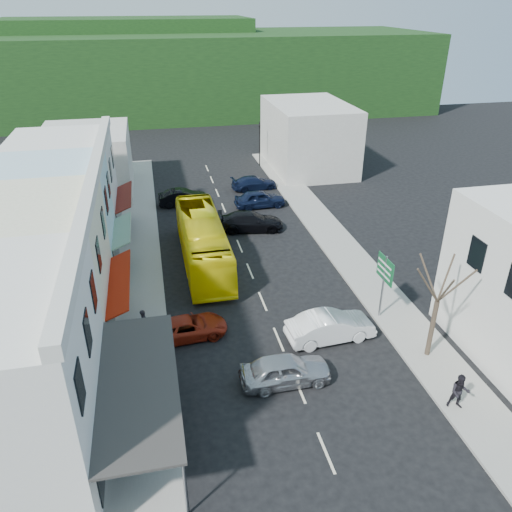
{
  "coord_description": "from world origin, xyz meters",
  "views": [
    {
      "loc": [
        -5.99,
        -21.81,
        17.03
      ],
      "look_at": [
        0.0,
        6.0,
        2.2
      ],
      "focal_mm": 35.0,
      "sensor_mm": 36.0,
      "label": 1
    }
  ],
  "objects_px": {
    "car_red": "(188,326)",
    "street_tree": "(437,302)",
    "car_silver": "(285,371)",
    "pedestrian_right": "(459,393)",
    "bus": "(203,243)",
    "car_white": "(330,328)",
    "traffic_signal": "(260,144)",
    "pedestrian_left": "(144,322)",
    "direction_sign": "(383,288)"
  },
  "relations": [
    {
      "from": "car_red",
      "to": "street_tree",
      "type": "distance_m",
      "value": 13.3
    },
    {
      "from": "car_silver",
      "to": "pedestrian_right",
      "type": "relative_size",
      "value": 2.59
    },
    {
      "from": "bus",
      "to": "street_tree",
      "type": "relative_size",
      "value": 1.68
    },
    {
      "from": "car_white",
      "to": "traffic_signal",
      "type": "distance_m",
      "value": 32.42
    },
    {
      "from": "car_red",
      "to": "traffic_signal",
      "type": "height_order",
      "value": "traffic_signal"
    },
    {
      "from": "pedestrian_left",
      "to": "traffic_signal",
      "type": "relative_size",
      "value": 0.35
    },
    {
      "from": "car_red",
      "to": "direction_sign",
      "type": "distance_m",
      "value": 11.38
    },
    {
      "from": "street_tree",
      "to": "traffic_signal",
      "type": "relative_size",
      "value": 1.4
    },
    {
      "from": "pedestrian_right",
      "to": "pedestrian_left",
      "type": "bearing_deg",
      "value": 170.07
    },
    {
      "from": "car_silver",
      "to": "car_red",
      "type": "height_order",
      "value": "same"
    },
    {
      "from": "street_tree",
      "to": "pedestrian_right",
      "type": "bearing_deg",
      "value": -99.58
    },
    {
      "from": "car_white",
      "to": "pedestrian_right",
      "type": "bearing_deg",
      "value": -152.64
    },
    {
      "from": "pedestrian_right",
      "to": "traffic_signal",
      "type": "height_order",
      "value": "traffic_signal"
    },
    {
      "from": "street_tree",
      "to": "car_white",
      "type": "bearing_deg",
      "value": 150.93
    },
    {
      "from": "car_silver",
      "to": "car_red",
      "type": "bearing_deg",
      "value": 41.65
    },
    {
      "from": "pedestrian_right",
      "to": "direction_sign",
      "type": "height_order",
      "value": "direction_sign"
    },
    {
      "from": "traffic_signal",
      "to": "direction_sign",
      "type": "bearing_deg",
      "value": 113.5
    },
    {
      "from": "bus",
      "to": "pedestrian_left",
      "type": "height_order",
      "value": "bus"
    },
    {
      "from": "car_red",
      "to": "car_white",
      "type": "bearing_deg",
      "value": -108.81
    },
    {
      "from": "car_white",
      "to": "pedestrian_left",
      "type": "xyz_separation_m",
      "value": [
        -10.05,
        2.32,
        0.3
      ]
    },
    {
      "from": "bus",
      "to": "car_white",
      "type": "xyz_separation_m",
      "value": [
        5.8,
        -10.53,
        -0.85
      ]
    },
    {
      "from": "car_silver",
      "to": "pedestrian_left",
      "type": "xyz_separation_m",
      "value": [
        -6.69,
        5.23,
        0.3
      ]
    },
    {
      "from": "bus",
      "to": "street_tree",
      "type": "height_order",
      "value": "street_tree"
    },
    {
      "from": "pedestrian_right",
      "to": "traffic_signal",
      "type": "xyz_separation_m",
      "value": [
        -0.77,
        38.57,
        1.46
      ]
    },
    {
      "from": "pedestrian_left",
      "to": "car_silver",
      "type": "bearing_deg",
      "value": -123.77
    },
    {
      "from": "direction_sign",
      "to": "car_red",
      "type": "bearing_deg",
      "value": 175.85
    },
    {
      "from": "pedestrian_left",
      "to": "pedestrian_right",
      "type": "bearing_deg",
      "value": -117.62
    },
    {
      "from": "car_silver",
      "to": "direction_sign",
      "type": "height_order",
      "value": "direction_sign"
    },
    {
      "from": "bus",
      "to": "traffic_signal",
      "type": "xyz_separation_m",
      "value": [
        8.94,
        21.69,
        0.91
      ]
    },
    {
      "from": "bus",
      "to": "direction_sign",
      "type": "relative_size",
      "value": 2.82
    },
    {
      "from": "bus",
      "to": "car_red",
      "type": "xyz_separation_m",
      "value": [
        -1.88,
        -8.64,
        -0.85
      ]
    },
    {
      "from": "bus",
      "to": "pedestrian_right",
      "type": "xyz_separation_m",
      "value": [
        9.71,
        -16.89,
        -0.55
      ]
    },
    {
      "from": "car_white",
      "to": "pedestrian_left",
      "type": "bearing_deg",
      "value": 72.72
    },
    {
      "from": "street_tree",
      "to": "car_silver",
      "type": "bearing_deg",
      "value": -177.29
    },
    {
      "from": "bus",
      "to": "car_red",
      "type": "bearing_deg",
      "value": -102.59
    },
    {
      "from": "car_white",
      "to": "street_tree",
      "type": "height_order",
      "value": "street_tree"
    },
    {
      "from": "pedestrian_left",
      "to": "street_tree",
      "type": "bearing_deg",
      "value": -104.15
    },
    {
      "from": "direction_sign",
      "to": "traffic_signal",
      "type": "distance_m",
      "value": 30.85
    },
    {
      "from": "traffic_signal",
      "to": "car_silver",
      "type": "bearing_deg",
      "value": 102.16
    },
    {
      "from": "pedestrian_left",
      "to": "direction_sign",
      "type": "xyz_separation_m",
      "value": [
        13.65,
        -0.95,
        1.05
      ]
    },
    {
      "from": "direction_sign",
      "to": "bus",
      "type": "bearing_deg",
      "value": 134.24
    },
    {
      "from": "car_silver",
      "to": "car_red",
      "type": "relative_size",
      "value": 0.96
    },
    {
      "from": "bus",
      "to": "pedestrian_right",
      "type": "height_order",
      "value": "bus"
    },
    {
      "from": "car_silver",
      "to": "street_tree",
      "type": "bearing_deg",
      "value": -87.66
    },
    {
      "from": "car_white",
      "to": "traffic_signal",
      "type": "relative_size",
      "value": 0.89
    },
    {
      "from": "direction_sign",
      "to": "street_tree",
      "type": "bearing_deg",
      "value": -77.81
    },
    {
      "from": "pedestrian_left",
      "to": "direction_sign",
      "type": "bearing_deg",
      "value": -89.73
    },
    {
      "from": "pedestrian_left",
      "to": "direction_sign",
      "type": "distance_m",
      "value": 13.72
    },
    {
      "from": "car_white",
      "to": "pedestrian_right",
      "type": "xyz_separation_m",
      "value": [
        3.91,
        -6.35,
        0.3
      ]
    },
    {
      "from": "pedestrian_right",
      "to": "street_tree",
      "type": "bearing_deg",
      "value": 102.35
    }
  ]
}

